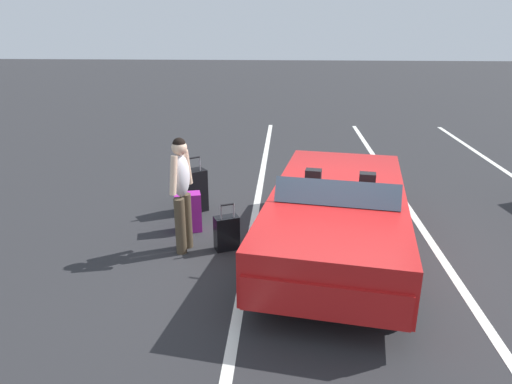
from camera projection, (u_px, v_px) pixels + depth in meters
ground_plane at (335, 253)px, 6.55m from camera, size 80.00×80.00×0.00m
lot_line_near at (249, 251)px, 6.62m from camera, size 18.00×0.12×0.01m
lot_line_mid at (441, 257)px, 6.46m from camera, size 18.00×0.12×0.01m
convertible_car at (336, 221)px, 6.16m from camera, size 4.36×2.39×1.24m
suitcase_large_black at (192, 191)px, 7.93m from camera, size 0.51×0.55×0.99m
suitcase_medium_bright at (188, 212)px, 7.19m from camera, size 0.35×0.45×0.62m
suitcase_small_carryon at (227, 233)px, 6.60m from camera, size 0.33×0.39×0.72m
traveler_person at (182, 189)px, 6.35m from camera, size 0.61×0.29×1.65m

